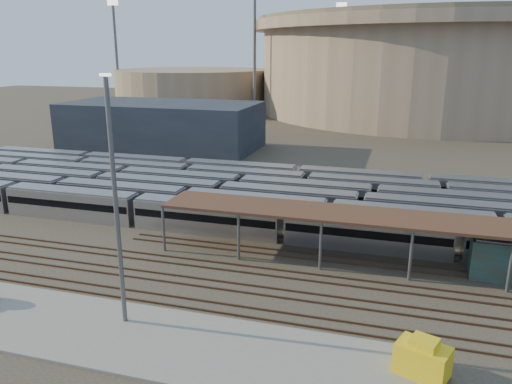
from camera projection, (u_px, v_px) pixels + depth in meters
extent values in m
plane|color=#383026|center=(230.00, 264.00, 51.35)|extent=(420.00, 420.00, 0.00)
cube|color=gray|center=(105.00, 331.00, 38.85)|extent=(50.00, 9.00, 0.20)
cube|color=#B1B1B6|center=(283.00, 225.00, 57.21)|extent=(112.00, 2.90, 3.60)
cube|color=#B1B1B6|center=(329.00, 218.00, 59.83)|extent=(112.00, 2.90, 3.60)
cube|color=#B1B1B6|center=(220.00, 198.00, 67.88)|extent=(112.00, 2.90, 3.60)
cube|color=#B1B1B6|center=(240.00, 190.00, 71.38)|extent=(112.00, 2.90, 3.60)
cube|color=#B1B1B6|center=(306.00, 187.00, 72.85)|extent=(112.00, 2.90, 3.60)
cube|color=#B1B1B6|center=(297.00, 179.00, 77.32)|extent=(112.00, 2.90, 3.60)
cylinder|color=#57575C|center=(164.00, 229.00, 54.03)|extent=(0.30, 0.30, 5.00)
cylinder|color=#57575C|center=(184.00, 214.00, 59.01)|extent=(0.30, 0.30, 5.00)
cylinder|color=#57575C|center=(239.00, 237.00, 51.70)|extent=(0.30, 0.30, 5.00)
cylinder|color=#57575C|center=(253.00, 221.00, 56.68)|extent=(0.30, 0.30, 5.00)
cylinder|color=#57575C|center=(321.00, 246.00, 49.38)|extent=(0.30, 0.30, 5.00)
cylinder|color=#57575C|center=(329.00, 228.00, 54.35)|extent=(0.30, 0.30, 5.00)
cylinder|color=#57575C|center=(411.00, 256.00, 47.05)|extent=(0.30, 0.30, 5.00)
cylinder|color=#57575C|center=(411.00, 236.00, 52.03)|extent=(0.30, 0.30, 5.00)
cylinder|color=#57575C|center=(510.00, 266.00, 44.72)|extent=(0.30, 0.30, 5.00)
cylinder|color=#57575C|center=(500.00, 245.00, 49.70)|extent=(0.30, 0.30, 5.00)
cube|color=#3D2819|center=(460.00, 224.00, 47.64)|extent=(60.00, 6.00, 0.30)
cube|color=#4C3323|center=(224.00, 270.00, 49.71)|extent=(170.00, 0.12, 0.18)
cube|color=#4C3323|center=(229.00, 264.00, 51.09)|extent=(170.00, 0.12, 0.18)
cube|color=#4C3323|center=(209.00, 287.00, 46.02)|extent=(170.00, 0.12, 0.18)
cube|color=#4C3323|center=(215.00, 280.00, 47.41)|extent=(170.00, 0.12, 0.18)
cube|color=#4C3323|center=(192.00, 308.00, 42.33)|extent=(170.00, 0.12, 0.18)
cube|color=#4C3323|center=(198.00, 300.00, 43.72)|extent=(170.00, 0.12, 0.18)
cylinder|color=gray|center=(434.00, 71.00, 169.76)|extent=(116.00, 116.00, 28.00)
cylinder|color=gray|center=(439.00, 23.00, 165.48)|extent=(124.00, 124.00, 3.00)
cylinder|color=brown|center=(440.00, 16.00, 164.86)|extent=(120.00, 120.00, 1.50)
cylinder|color=gray|center=(193.00, 89.00, 185.55)|extent=(56.00, 56.00, 14.00)
cube|color=#1E232D|center=(162.00, 125.00, 110.17)|extent=(42.00, 20.00, 10.00)
cylinder|color=#57575C|center=(255.00, 60.00, 155.93)|extent=(1.00, 1.00, 36.00)
cylinder|color=#57575C|center=(117.00, 58.00, 180.07)|extent=(1.00, 1.00, 36.00)
cube|color=#FFF2CC|center=(112.00, 2.00, 174.76)|extent=(4.00, 0.60, 2.40)
cylinder|color=#57575C|center=(339.00, 57.00, 196.60)|extent=(1.00, 1.00, 36.00)
cube|color=#FFF2CC|center=(341.00, 6.00, 191.29)|extent=(4.00, 0.60, 2.40)
cylinder|color=#57575C|center=(116.00, 207.00, 37.57)|extent=(0.36, 0.36, 19.24)
cube|color=#FFF2CC|center=(105.00, 75.00, 34.88)|extent=(0.81, 0.34, 0.20)
cube|color=gold|center=(422.00, 360.00, 33.33)|extent=(3.95, 3.22, 2.13)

